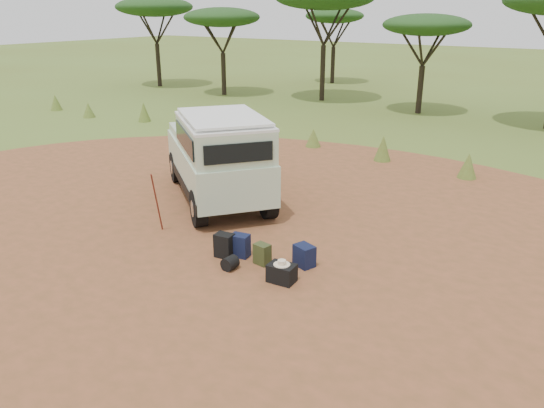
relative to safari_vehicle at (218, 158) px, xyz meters
The scene contains 13 objects.
ground 3.55m from the safari_vehicle, 48.98° to the right, with size 140.00×140.00×0.00m, color #5E6A25.
dirt_clearing 3.55m from the safari_vehicle, 48.98° to the right, with size 23.00×23.00×0.01m, color #975131.
grass_fringe 6.62m from the safari_vehicle, 69.47° to the left, with size 36.60×1.60×0.90m.
acacia_treeline 17.92m from the safari_vehicle, 80.34° to the left, with size 46.70×13.20×6.26m.
safari_vehicle is the anchor object (origin of this frame).
walking_staff 2.66m from the safari_vehicle, 84.26° to the right, with size 0.04×0.04×1.56m, color maroon.
backpack_black 3.76m from the safari_vehicle, 49.30° to the right, with size 0.39×0.28×0.53m, color black.
backpack_navy 3.80m from the safari_vehicle, 44.10° to the right, with size 0.39×0.28×0.51m, color #131B3E.
backpack_olive 4.27m from the safari_vehicle, 38.68° to the right, with size 0.33×0.24×0.45m, color #3A4520.
duffel_navy 4.68m from the safari_vehicle, 28.55° to the right, with size 0.41×0.31×0.46m, color #131B3E.
hard_case 5.11m from the safari_vehicle, 37.00° to the right, with size 0.52×0.37×0.37m, color black.
stuff_sack 4.38m from the safari_vehicle, 48.12° to the right, with size 0.28×0.28×0.28m, color black.
safari_hat 5.07m from the safari_vehicle, 37.00° to the right, with size 0.33×0.33×0.10m.
Camera 1 is at (6.76, -8.24, 5.04)m, focal length 35.00 mm.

